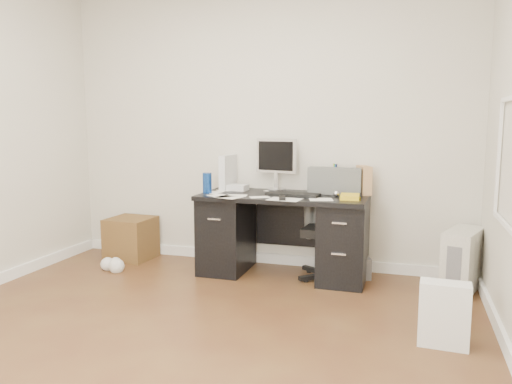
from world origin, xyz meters
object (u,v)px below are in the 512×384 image
Objects in this scene: office_chair at (330,225)px; lcd_monitor at (276,164)px; pc_tower at (463,260)px; wicker_basket at (131,238)px; desk at (283,232)px; keyboard at (293,194)px.

lcd_monitor is at bearing 162.30° from office_chair.
pc_tower reaches higher than wicker_basket.
lcd_monitor is at bearing 118.56° from desk.
keyboard is (0.10, -0.06, 0.36)m from desk.
lcd_monitor is at bearing -166.98° from pc_tower.
desk is at bearing -53.38° from lcd_monitor.
pc_tower is (1.44, 0.10, -0.51)m from keyboard.
pc_tower is at bearing 5.42° from office_chair.
lcd_monitor is at bearing 5.97° from wicker_basket.
desk is at bearing 155.52° from keyboard.
desk is 2.99× the size of lcd_monitor.
pc_tower is 1.21× the size of wicker_basket.
wicker_basket is (-1.50, -0.16, -0.79)m from lcd_monitor.
wicker_basket is (-2.06, 0.07, -0.28)m from office_chair.
desk is 1.54m from pc_tower.
desk is 1.51× the size of office_chair.
wicker_basket is (-1.64, 0.09, -0.19)m from desk.
desk is at bearing -173.37° from office_chair.
lcd_monitor reaches higher than desk.
wicker_basket is at bearing -160.88° from pc_tower.
lcd_monitor is 0.97× the size of pc_tower.
office_chair reaches higher than keyboard.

